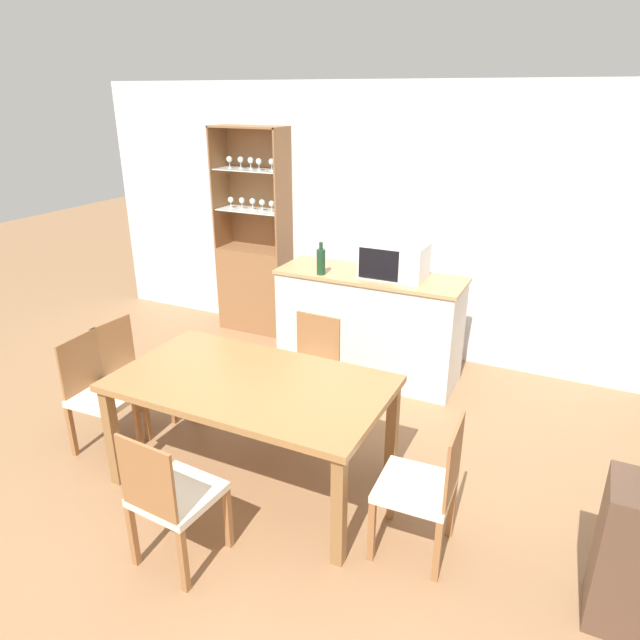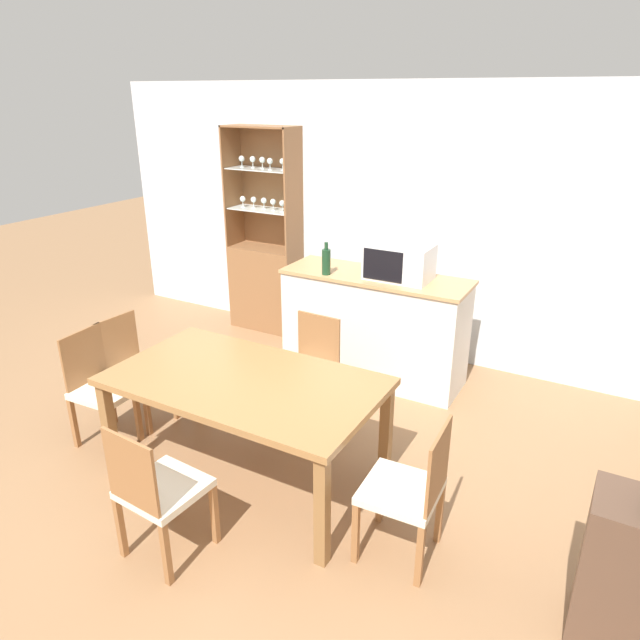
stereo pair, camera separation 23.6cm
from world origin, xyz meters
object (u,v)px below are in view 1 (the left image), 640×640
at_px(microwave, 394,260).
at_px(dining_table, 251,391).
at_px(wine_bottle, 321,261).
at_px(dining_chair_head_far, 309,372).
at_px(dining_chair_side_left_far, 131,376).
at_px(dining_chair_side_left_near, 101,394).
at_px(dining_chair_side_right_near, 423,487).
at_px(display_cabinet, 255,273).
at_px(dining_chair_head_near, 172,497).

bearing_deg(microwave, dining_table, -100.40).
height_order(microwave, wine_bottle, microwave).
distance_m(dining_chair_head_far, dining_chair_side_left_far, 1.36).
bearing_deg(dining_chair_side_left_near, microwave, 139.05).
bearing_deg(dining_chair_side_right_near, dining_chair_side_left_far, 80.71).
distance_m(dining_chair_side_left_far, dining_chair_side_left_near, 0.30).
bearing_deg(dining_chair_side_left_near, display_cabinet, -177.97).
bearing_deg(dining_chair_side_left_far, display_cabinet, -170.30).
height_order(dining_chair_side_left_far, wine_bottle, wine_bottle).
relative_size(dining_chair_head_far, wine_bottle, 3.00).
height_order(dining_chair_side_right_near, wine_bottle, wine_bottle).
xyz_separation_m(dining_chair_head_far, dining_chair_side_left_far, (-1.19, -0.66, 0.00)).
relative_size(dining_chair_head_far, dining_chair_side_left_near, 1.00).
distance_m(dining_table, dining_chair_side_left_far, 1.22).
relative_size(dining_chair_side_right_near, microwave, 1.59).
bearing_deg(dining_chair_head_near, dining_chair_side_left_near, 154.96).
bearing_deg(dining_chair_side_right_near, dining_chair_head_far, 48.94).
bearing_deg(dining_chair_side_left_near, dining_chair_side_right_near, 87.32).
distance_m(display_cabinet, dining_chair_side_left_far, 2.15).
height_order(dining_chair_side_left_far, microwave, microwave).
relative_size(dining_chair_side_left_far, microwave, 1.59).
distance_m(dining_chair_side_right_near, microwave, 2.21).
height_order(dining_chair_head_far, dining_chair_head_near, same).
bearing_deg(dining_table, microwave, 79.60).
relative_size(dining_table, wine_bottle, 6.11).
xyz_separation_m(dining_chair_head_near, dining_chair_side_left_near, (-1.18, 0.66, 0.00)).
height_order(dining_chair_side_left_near, microwave, microwave).
height_order(dining_chair_side_left_far, dining_chair_side_right_near, same).
bearing_deg(dining_chair_side_right_near, dining_table, 80.82).
xyz_separation_m(dining_table, dining_chair_head_far, (0.00, 0.81, -0.24)).
bearing_deg(display_cabinet, dining_chair_side_right_near, -43.32).
relative_size(display_cabinet, dining_table, 1.23).
bearing_deg(dining_chair_head_near, microwave, 86.87).
bearing_deg(display_cabinet, dining_chair_side_left_far, -84.52).
distance_m(dining_chair_head_near, dining_chair_side_left_far, 1.53).
xyz_separation_m(dining_table, dining_chair_side_right_near, (1.19, -0.15, -0.24)).
distance_m(dining_table, dining_chair_head_far, 0.84).
bearing_deg(dining_chair_side_right_near, display_cabinet, 44.55).
bearing_deg(dining_chair_side_left_far, dining_chair_head_far, 123.24).
bearing_deg(dining_table, dining_chair_head_far, 89.90).
relative_size(dining_chair_side_left_near, wine_bottle, 3.00).
height_order(dining_chair_side_right_near, microwave, microwave).
bearing_deg(wine_bottle, microwave, 17.80).
xyz_separation_m(display_cabinet, dining_chair_side_right_near, (2.58, -2.43, -0.19)).
height_order(display_cabinet, microwave, display_cabinet).
bearing_deg(microwave, wine_bottle, -162.20).
relative_size(dining_chair_head_near, wine_bottle, 3.00).
xyz_separation_m(dining_chair_head_far, microwave, (0.32, 0.96, 0.68)).
relative_size(dining_chair_side_left_near, microwave, 1.59).
xyz_separation_m(dining_chair_side_left_far, dining_chair_side_left_near, (-0.00, -0.30, 0.00)).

